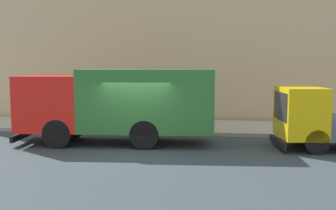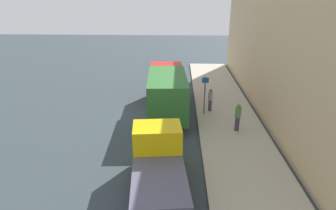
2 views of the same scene
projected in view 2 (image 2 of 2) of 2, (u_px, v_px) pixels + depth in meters
name	position (u px, v px, depth m)	size (l,w,h in m)	color
ground	(152.00, 117.00, 18.76)	(80.00, 80.00, 0.00)	#323C41
sidewalk	(227.00, 117.00, 18.54)	(3.98, 30.00, 0.16)	#ADA794
building_facade	(278.00, 27.00, 16.26)	(0.50, 30.00, 11.90)	tan
large_utility_truck	(167.00, 89.00, 18.99)	(2.85, 7.84, 2.97)	red
small_flatbed_truck	(158.00, 164.00, 11.75)	(2.64, 4.99, 2.31)	#E2B90C
pedestrian_walking	(210.00, 99.00, 19.10)	(0.45, 0.45, 1.60)	#413E55
pedestrian_standing	(238.00, 117.00, 16.28)	(0.35, 0.35, 1.69)	#3F304C
street_sign_post	(205.00, 92.00, 18.31)	(0.44, 0.08, 2.62)	#4C5156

